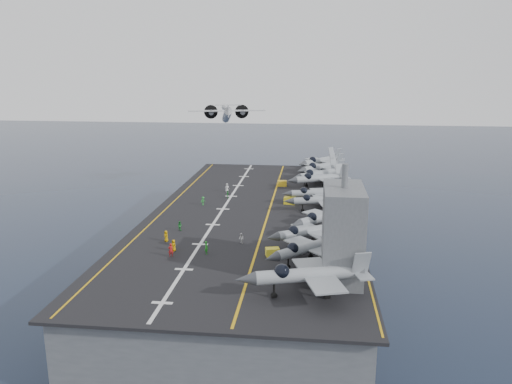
# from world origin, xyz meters

# --- Properties ---
(ground) EXTENTS (500.00, 500.00, 0.00)m
(ground) POSITION_xyz_m (0.00, 0.00, 0.00)
(ground) COLOR #142135
(ground) RESTS_ON ground
(hull) EXTENTS (36.00, 90.00, 10.00)m
(hull) POSITION_xyz_m (0.00, 0.00, 5.00)
(hull) COLOR #56595E
(hull) RESTS_ON ground
(flight_deck) EXTENTS (38.00, 92.00, 0.40)m
(flight_deck) POSITION_xyz_m (0.00, 0.00, 10.20)
(flight_deck) COLOR black
(flight_deck) RESTS_ON hull
(foul_line) EXTENTS (0.35, 90.00, 0.02)m
(foul_line) POSITION_xyz_m (3.00, 0.00, 10.42)
(foul_line) COLOR gold
(foul_line) RESTS_ON flight_deck
(landing_centerline) EXTENTS (0.50, 90.00, 0.02)m
(landing_centerline) POSITION_xyz_m (-6.00, 0.00, 10.42)
(landing_centerline) COLOR silver
(landing_centerline) RESTS_ON flight_deck
(deck_edge_port) EXTENTS (0.25, 90.00, 0.02)m
(deck_edge_port) POSITION_xyz_m (-17.00, 0.00, 10.42)
(deck_edge_port) COLOR gold
(deck_edge_port) RESTS_ON flight_deck
(deck_edge_stbd) EXTENTS (0.25, 90.00, 0.02)m
(deck_edge_stbd) POSITION_xyz_m (18.50, 0.00, 10.42)
(deck_edge_stbd) COLOR gold
(deck_edge_stbd) RESTS_ON flight_deck
(island_superstructure) EXTENTS (5.00, 10.00, 15.00)m
(island_superstructure) POSITION_xyz_m (15.00, -30.00, 17.90)
(island_superstructure) COLOR #56595E
(island_superstructure) RESTS_ON flight_deck
(fighter_jet_0) EXTENTS (18.48, 14.87, 5.59)m
(fighter_jet_0) POSITION_xyz_m (11.10, -35.87, 13.19)
(fighter_jet_0) COLOR #96A0A7
(fighter_jet_0) RESTS_ON flight_deck
(fighter_jet_1) EXTENTS (16.25, 16.08, 4.76)m
(fighter_jet_1) POSITION_xyz_m (10.80, -25.50, 12.78)
(fighter_jet_1) COLOR #9299A3
(fighter_jet_1) RESTS_ON flight_deck
(fighter_jet_2) EXTENTS (16.16, 14.85, 4.67)m
(fighter_jet_2) POSITION_xyz_m (10.88, -18.21, 12.73)
(fighter_jet_2) COLOR gray
(fighter_jet_2) RESTS_ON flight_deck
(fighter_jet_3) EXTENTS (16.34, 16.46, 4.83)m
(fighter_jet_3) POSITION_xyz_m (13.28, -10.56, 12.82)
(fighter_jet_3) COLOR #9199A0
(fighter_jet_3) RESTS_ON flight_deck
(fighter_jet_4) EXTENTS (14.46, 11.26, 4.46)m
(fighter_jet_4) POSITION_xyz_m (12.83, 0.98, 12.63)
(fighter_jet_4) COLOR gray
(fighter_jet_4) RESTS_ON flight_deck
(fighter_jet_5) EXTENTS (14.43, 11.16, 4.47)m
(fighter_jet_5) POSITION_xyz_m (12.23, 6.62, 12.64)
(fighter_jet_5) COLOR #959CA7
(fighter_jet_5) RESTS_ON flight_deck
(fighter_jet_6) EXTENTS (17.47, 15.29, 5.09)m
(fighter_jet_6) POSITION_xyz_m (12.98, 19.43, 12.94)
(fighter_jet_6) COLOR gray
(fighter_jet_6) RESTS_ON flight_deck
(fighter_jet_7) EXTENTS (18.09, 17.84, 5.30)m
(fighter_jet_7) POSITION_xyz_m (12.93, 23.73, 13.05)
(fighter_jet_7) COLOR #A1A9B1
(fighter_jet_7) RESTS_ON flight_deck
(fighter_jet_8) EXTENTS (18.02, 18.45, 5.38)m
(fighter_jet_8) POSITION_xyz_m (13.35, 32.25, 13.09)
(fighter_jet_8) COLOR gray
(fighter_jet_8) RESTS_ON flight_deck
(tow_cart_a) EXTENTS (2.22, 1.73, 1.18)m
(tow_cart_a) POSITION_xyz_m (5.53, -23.55, 10.99)
(tow_cart_a) COLOR yellow
(tow_cart_a) RESTS_ON flight_deck
(tow_cart_b) EXTENTS (2.42, 1.69, 1.38)m
(tow_cart_b) POSITION_xyz_m (6.69, 5.36, 11.09)
(tow_cart_b) COLOR yellow
(tow_cart_b) RESTS_ON flight_deck
(tow_cart_c) EXTENTS (2.19, 1.51, 1.27)m
(tow_cart_c) POSITION_xyz_m (4.17, 20.75, 11.03)
(tow_cart_c) COLOR gold
(tow_cart_c) RESTS_ON flight_deck
(crew_0) EXTENTS (1.27, 1.18, 1.77)m
(crew_0) POSITION_xyz_m (-9.26, -23.25, 11.28)
(crew_0) COLOR #D59B05
(crew_0) RESTS_ON flight_deck
(crew_1) EXTENTS (1.42, 1.19, 2.02)m
(crew_1) POSITION_xyz_m (-9.05, -25.54, 11.41)
(crew_1) COLOR #B21919
(crew_1) RESTS_ON flight_deck
(crew_2) EXTENTS (1.15, 1.01, 1.60)m
(crew_2) POSITION_xyz_m (-10.92, -13.56, 11.20)
(crew_2) COLOR #208E31
(crew_2) RESTS_ON flight_deck
(crew_3) EXTENTS (1.20, 1.21, 1.70)m
(crew_3) POSITION_xyz_m (-10.44, 2.52, 11.25)
(crew_3) COLOR #268C33
(crew_3) RESTS_ON flight_deck
(crew_4) EXTENTS (0.73, 1.03, 1.63)m
(crew_4) POSITION_xyz_m (-6.47, 8.42, 11.21)
(crew_4) COLOR #268C33
(crew_4) RESTS_ON flight_deck
(crew_5) EXTENTS (1.37, 1.23, 1.91)m
(crew_5) POSITION_xyz_m (-7.54, 13.80, 11.35)
(crew_5) COLOR silver
(crew_5) RESTS_ON flight_deck
(crew_6) EXTENTS (1.34, 1.42, 1.97)m
(crew_6) POSITION_xyz_m (-4.17, -23.89, 11.38)
(crew_6) COLOR #1D8C1E
(crew_6) RESTS_ON flight_deck
(crew_7) EXTENTS (1.16, 1.20, 1.67)m
(crew_7) POSITION_xyz_m (0.29, -18.88, 11.24)
(crew_7) COLOR silver
(crew_7) RESTS_ON flight_deck
(transport_plane) EXTENTS (26.36, 20.82, 5.52)m
(transport_plane) POSITION_xyz_m (-15.17, 59.33, 23.00)
(transport_plane) COLOR silver
(fighter_jet_9) EXTENTS (18.02, 18.45, 5.38)m
(fighter_jet_9) POSITION_xyz_m (13.35, 40.75, 13.09)
(fighter_jet_9) COLOR gray
(fighter_jet_9) RESTS_ON flight_deck
(crew_8) EXTENTS (1.27, 1.18, 1.77)m
(crew_8) POSITION_xyz_m (-11.60, -19.25, 11.28)
(crew_8) COLOR #D59B05
(crew_8) RESTS_ON flight_deck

